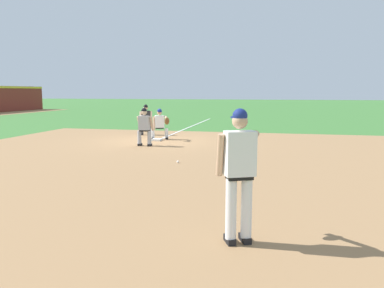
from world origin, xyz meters
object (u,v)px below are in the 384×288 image
(baseball, at_px, (178,162))
(baserunner, at_px, (144,125))
(first_base_bag, at_px, (157,140))
(first_baseman, at_px, (160,123))
(pitcher, at_px, (240,168))
(umpire, at_px, (146,118))

(baseball, xyz_separation_m, baserunner, (3.04, 2.12, 0.76))
(first_base_bag, height_order, first_baseman, first_baseman)
(first_base_bag, distance_m, baserunner, 1.73)
(baseball, relative_size, baserunner, 0.05)
(baseball, distance_m, first_baseman, 5.46)
(first_baseman, bearing_deg, baseball, -157.16)
(first_base_bag, height_order, pitcher, pitcher)
(baserunner, bearing_deg, first_baseman, -0.45)
(baserunner, bearing_deg, first_base_bag, 0.52)
(first_baseman, distance_m, umpire, 1.97)
(baserunner, bearing_deg, baseball, -145.11)
(pitcher, xyz_separation_m, first_baseman, (10.40, 4.40, -0.33))
(baseball, bearing_deg, first_base_bag, 24.89)
(pitcher, xyz_separation_m, umpire, (11.95, 5.60, -0.27))
(baserunner, bearing_deg, pitcher, -152.41)
(baserunner, distance_m, umpire, 3.70)
(baserunner, xyz_separation_m, umpire, (3.51, 1.19, 0.00))
(baseball, height_order, baserunner, baserunner)
(first_base_bag, bearing_deg, baserunner, -179.48)
(first_base_bag, xyz_separation_m, first_baseman, (0.40, -0.03, 0.69))
(pitcher, xyz_separation_m, baserunner, (8.44, 4.41, -0.27))
(first_baseman, relative_size, umpire, 0.92)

